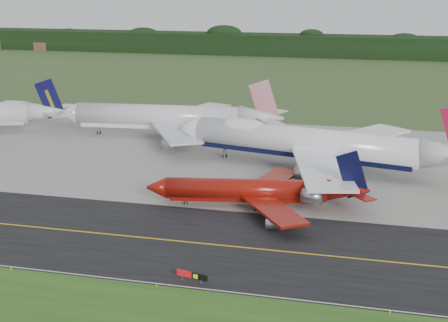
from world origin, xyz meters
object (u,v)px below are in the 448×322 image
at_px(jet_ba_747, 314,144).
at_px(jet_red_737, 258,191).
at_px(taxiway_sign, 192,275).
at_px(jet_star_tail, 170,118).

xyz_separation_m(jet_ba_747, jet_red_737, (-8.05, -27.16, -3.11)).
xyz_separation_m(jet_red_737, taxiway_sign, (-3.55, -33.86, -2.06)).
bearing_deg(jet_ba_747, jet_star_tail, 152.17).
relative_size(jet_red_737, taxiway_sign, 8.78).
relative_size(jet_ba_747, jet_star_tail, 1.14).
bearing_deg(jet_red_737, taxiway_sign, -95.99).
height_order(jet_ba_747, taxiway_sign, jet_ba_747).
xyz_separation_m(jet_ba_747, taxiway_sign, (-11.60, -61.02, -5.18)).
height_order(jet_ba_747, jet_red_737, jet_ba_747).
xyz_separation_m(jet_red_737, jet_star_tail, (-34.38, 49.55, 2.43)).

